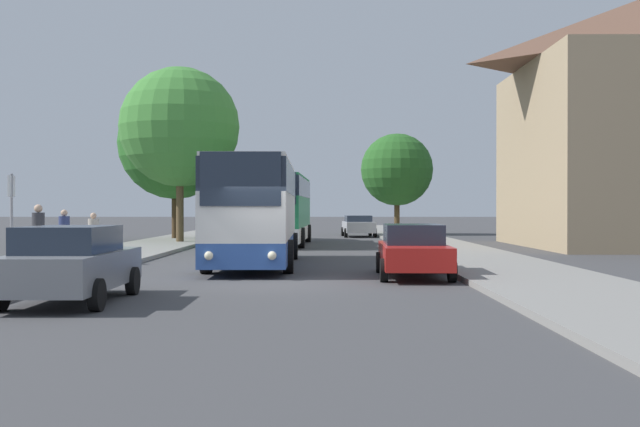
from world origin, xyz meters
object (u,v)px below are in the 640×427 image
bus_stop_sign (12,211)px  tree_left_far (175,143)px  parked_car_right_near (413,250)px  tree_right_near (397,170)px  parked_car_left_curb (71,263)px  pedestrian_waiting_near (64,235)px  bus_front (255,211)px  parked_car_right_far (358,225)px  tree_left_near (180,127)px  bus_middle (282,209)px  pedestrian_walking_back (93,236)px  pedestrian_waiting_far (38,236)px

bus_stop_sign → tree_left_far: tree_left_far is taller
parked_car_right_near → tree_right_near: (2.83, 33.71, 3.97)m
parked_car_left_curb → pedestrian_waiting_near: pedestrian_waiting_near is taller
bus_front → parked_car_right_far: size_ratio=2.23×
parked_car_right_near → tree_left_near: 22.25m
bus_front → bus_middle: (0.10, 14.19, 0.06)m
pedestrian_walking_back → bus_middle: bearing=50.6°
parked_car_right_near → parked_car_right_far: parked_car_right_near is taller
parked_car_right_near → tree_left_near: size_ratio=0.50×
bus_front → bus_stop_sign: size_ratio=3.79×
bus_stop_sign → pedestrian_waiting_near: bus_stop_sign is taller
bus_stop_sign → tree_right_near: size_ratio=0.38×
parked_car_right_far → bus_stop_sign: 31.65m
tree_left_near → tree_left_far: size_ratio=1.03×
pedestrian_walking_back → tree_left_far: bearing=75.9°
bus_front → tree_left_near: bearing=109.1°
pedestrian_waiting_near → pedestrian_walking_back: pedestrian_waiting_near is taller
bus_middle → parked_car_right_far: size_ratio=2.33×
parked_car_right_far → tree_right_near: 6.50m
bus_middle → pedestrian_walking_back: 14.91m
bus_stop_sign → pedestrian_waiting_near: 4.49m
parked_car_right_near → pedestrian_waiting_near: size_ratio=2.68×
tree_left_near → tree_left_far: tree_left_near is taller
parked_car_right_far → tree_left_far: 13.65m
bus_middle → tree_left_far: bearing=143.6°
bus_middle → tree_left_near: (-5.50, 0.70, 4.35)m
pedestrian_waiting_far → bus_front: bearing=-94.4°
pedestrian_waiting_near → pedestrian_waiting_far: size_ratio=0.92×
parked_car_left_curb → parked_car_right_near: (7.63, 5.71, -0.04)m
tree_left_near → tree_left_far: bearing=104.4°
parked_car_right_far → parked_car_left_curb: bearing=75.4°
pedestrian_waiting_far → bus_middle: bearing=-49.4°
pedestrian_walking_back → tree_right_near: 32.22m
pedestrian_waiting_near → parked_car_right_near: bearing=-69.7°
bus_middle → pedestrian_waiting_near: 15.50m
bus_stop_sign → tree_left_far: 23.98m
parked_car_left_curb → tree_right_near: (10.46, 39.41, 3.93)m
bus_front → tree_right_near: tree_right_near is taller
parked_car_left_curb → bus_stop_sign: bus_stop_sign is taller
parked_car_left_curb → parked_car_right_far: (7.46, 35.24, -0.04)m
tree_right_near → parked_car_right_near: bearing=-94.8°
parked_car_right_far → pedestrian_walking_back: pedestrian_walking_back is taller
parked_car_left_curb → pedestrian_walking_back: (-2.72, 10.25, 0.16)m
tree_left_near → pedestrian_waiting_far: bearing=-92.5°
tree_left_far → tree_left_near: bearing=-75.6°
bus_front → bus_middle: 14.19m
bus_middle → tree_left_near: 7.04m
tree_left_far → parked_car_right_far: bearing=28.3°
bus_middle → bus_stop_sign: (-6.49, -18.43, -0.06)m
pedestrian_waiting_far → tree_left_far: size_ratio=0.21×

